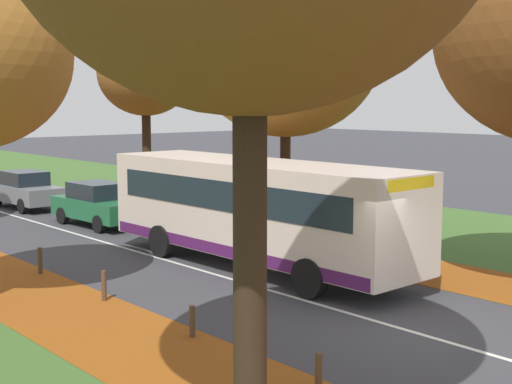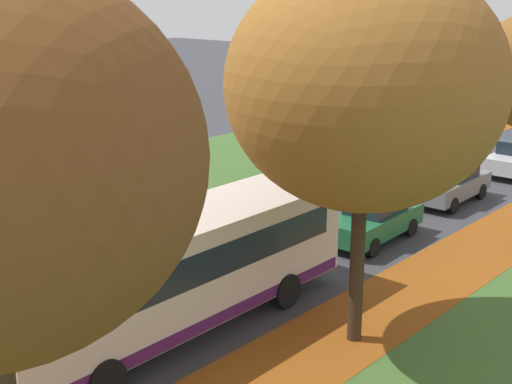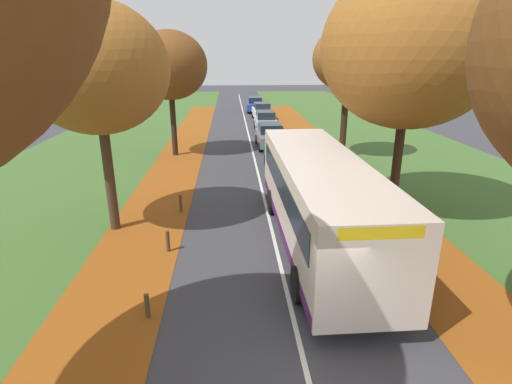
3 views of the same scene
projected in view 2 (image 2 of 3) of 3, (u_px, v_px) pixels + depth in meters
grass_verge_left at (242, 166)px, 34.83m from camera, size 12.00×90.00×0.01m
leaf_litter_left at (224, 212)px, 27.59m from camera, size 2.80×60.00×0.00m
leaf_litter_right at (441, 273)px, 21.72m from camera, size 2.80×60.00×0.00m
road_centre_line at (408, 202)px, 28.96m from camera, size 0.12×80.00×0.01m
tree_left_near at (61, 79)px, 22.38m from camera, size 4.75×4.75×7.79m
tree_left_mid at (302, 60)px, 30.08m from camera, size 4.48×4.48×7.47m
tree_right_near at (365, 85)px, 15.94m from camera, size 6.35×6.35×9.15m
bollard_third at (59, 270)px, 21.00m from camera, size 0.12×0.12×0.72m
bollard_fourth at (150, 241)px, 23.47m from camera, size 0.12×0.12×0.73m
bus at (177, 268)px, 17.65m from camera, size 2.76×10.43×2.98m
car_green_lead at (373, 218)px, 24.31m from camera, size 1.91×4.26×1.62m
car_grey_following at (450, 183)px, 28.72m from camera, size 1.84×4.23×1.62m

